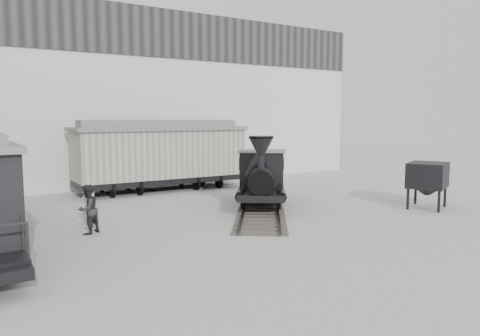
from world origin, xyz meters
TOP-DOWN VIEW (x-y plane):
  - ground at (0.00, 0.00)m, footprint 90.00×90.00m
  - north_wall at (0.00, 14.98)m, footprint 34.00×2.51m
  - locomotive at (1.99, 3.99)m, footprint 7.40×8.99m
  - boxcar at (0.18, 11.50)m, footprint 10.15×3.37m
  - visitor_a at (-5.99, 4.38)m, footprint 0.74×0.61m
  - visitor_b at (-6.30, 3.37)m, footprint 1.12×1.06m
  - coal_hopper at (8.47, -0.38)m, footprint 2.48×2.30m

SIDE VIEW (x-z plane):
  - ground at x=0.00m, z-range 0.00..0.00m
  - visitor_a at x=-5.99m, z-range 0.00..1.75m
  - visitor_b at x=-6.30m, z-range 0.00..1.84m
  - locomotive at x=1.99m, z-range -0.45..2.96m
  - coal_hopper at x=8.47m, z-range 0.33..2.49m
  - boxcar at x=0.18m, z-range 0.10..4.23m
  - north_wall at x=0.00m, z-range 0.05..11.05m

